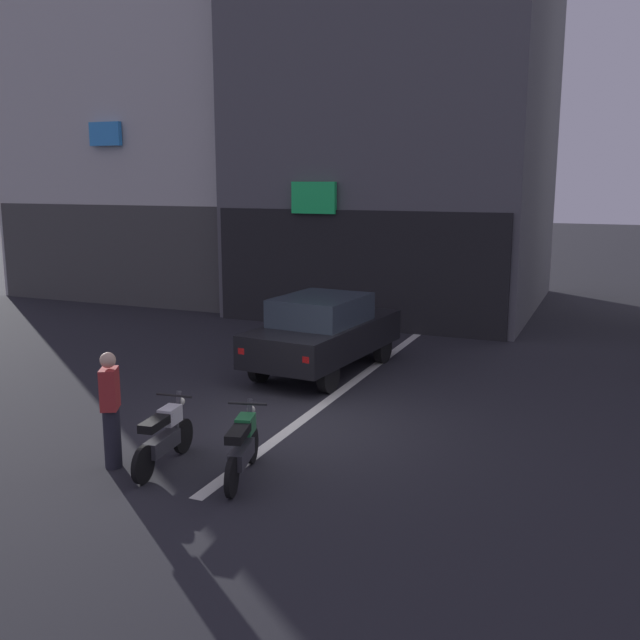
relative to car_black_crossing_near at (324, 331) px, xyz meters
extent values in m
plane|color=#232328|center=(0.84, -3.33, -0.89)|extent=(120.00, 120.00, 0.00)
cube|color=silver|center=(0.84, 2.67, -0.88)|extent=(0.20, 18.00, 0.01)
cube|color=silver|center=(-8.86, 9.04, 6.71)|extent=(10.68, 7.72, 15.19)
cube|color=#454543|center=(-8.86, 5.13, 0.71)|extent=(10.26, 0.10, 3.20)
cube|color=#3399F2|center=(-9.41, 5.06, 4.50)|extent=(1.13, 0.16, 0.72)
cube|color=#56565B|center=(-0.93, 9.04, 6.49)|extent=(8.48, 9.05, 14.75)
cube|color=black|center=(-0.93, 4.46, 0.71)|extent=(8.14, 0.10, 3.20)
cube|color=#1EE566|center=(-2.09, 4.39, 2.63)|extent=(1.26, 0.16, 0.85)
cylinder|color=black|center=(-0.64, 1.41, -0.57)|extent=(0.24, 0.65, 0.64)
cylinder|color=black|center=(0.90, 1.26, -0.57)|extent=(0.24, 0.65, 0.64)
cylinder|color=black|center=(-0.89, -1.18, -0.57)|extent=(0.24, 0.65, 0.64)
cylinder|color=black|center=(0.65, -1.33, -0.57)|extent=(0.24, 0.65, 0.64)
cube|color=black|center=(0.00, 0.04, -0.14)|extent=(2.15, 4.25, 0.66)
cube|color=#2D3842|center=(-0.01, -0.11, 0.47)|extent=(1.73, 2.11, 0.56)
cube|color=red|center=(-0.89, -1.90, -0.09)|extent=(0.15, 0.07, 0.12)
cube|color=red|center=(0.51, -2.04, -0.09)|extent=(0.15, 0.07, 0.12)
cylinder|color=black|center=(-0.19, -5.01, -0.63)|extent=(0.13, 0.52, 0.52)
cylinder|color=black|center=(-0.07, -6.16, -0.63)|extent=(0.13, 0.52, 0.52)
cube|color=#38383D|center=(-0.13, -5.64, -0.52)|extent=(0.28, 0.75, 0.22)
cube|color=black|center=(-0.11, -5.79, -0.17)|extent=(0.28, 0.62, 0.12)
cube|color=silver|center=(-0.15, -5.38, -0.19)|extent=(0.26, 0.38, 0.24)
cylinder|color=#4C4C51|center=(-0.18, -5.16, -0.25)|extent=(0.10, 0.24, 0.70)
cylinder|color=black|center=(-0.17, -5.24, 0.07)|extent=(0.55, 0.09, 0.04)
sphere|color=silver|center=(-0.19, -5.04, -0.09)|extent=(0.12, 0.12, 0.12)
cylinder|color=black|center=(0.93, -4.96, -0.63)|extent=(0.20, 0.52, 0.52)
cylinder|color=black|center=(1.23, -6.07, -0.63)|extent=(0.20, 0.52, 0.52)
cube|color=#38383D|center=(1.10, -5.56, -0.52)|extent=(0.38, 0.76, 0.22)
cube|color=black|center=(1.14, -5.71, -0.17)|extent=(0.37, 0.64, 0.12)
cube|color=#1E7238|center=(1.03, -5.31, -0.19)|extent=(0.31, 0.40, 0.24)
cylinder|color=#4C4C51|center=(0.97, -5.10, -0.25)|extent=(0.13, 0.25, 0.70)
cylinder|color=black|center=(0.99, -5.18, 0.07)|extent=(0.54, 0.18, 0.04)
sphere|color=silver|center=(0.94, -4.98, -0.09)|extent=(0.12, 0.12, 0.12)
cylinder|color=#23232D|center=(-0.80, -5.86, -0.46)|extent=(0.24, 0.24, 0.86)
cube|color=#B22D2D|center=(-0.80, -5.86, 0.26)|extent=(0.36, 0.42, 0.58)
sphere|color=beige|center=(-0.80, -5.86, 0.67)|extent=(0.22, 0.22, 0.22)
camera|label=1|loc=(5.61, -13.61, 3.12)|focal=40.45mm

